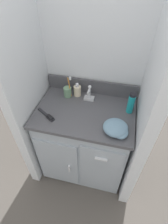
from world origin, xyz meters
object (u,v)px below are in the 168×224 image
Objects in this scene: hand_towel at (117,128)px; hairbrush at (48,116)px; shaving_cream_can at (131,103)px; soap_dispenser at (77,90)px; toothbrush_cup at (68,92)px.

hairbrush is at bearing 176.98° from hand_towel.
shaving_cream_can is 0.26m from hand_towel.
hairbrush is at bearing -160.97° from shaving_cream_can.
shaving_cream_can is 1.04× the size of hairbrush.
soap_dispenser reaches higher than hand_towel.
hairbrush is (-0.15, -0.32, -0.04)m from soap_dispenser.
hairbrush is 0.54m from hand_towel.
toothbrush_cup reaches higher than soap_dispenser.
toothbrush_cup is 0.57m from hand_towel.
shaving_cream_can is at bearing -13.20° from soap_dispenser.
hairbrush is at bearing -115.48° from soap_dispenser.
hand_towel is (0.39, -0.35, -0.01)m from soap_dispenser.
soap_dispenser is at bearing 166.80° from shaving_cream_can.
hand_towel is at bearing -42.31° from soap_dispenser.
shaving_cream_can is at bearing 71.79° from hand_towel.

